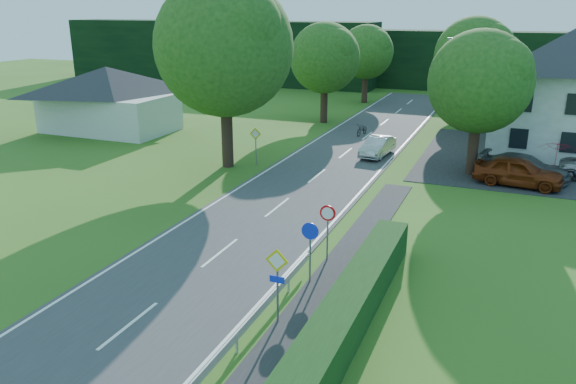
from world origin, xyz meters
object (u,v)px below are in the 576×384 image
at_px(parked_car_silver_a, 523,144).
at_px(streetlight, 473,96).
at_px(motorcycle, 362,129).
at_px(parked_car_grey, 524,167).
at_px(parked_car_red, 518,172).
at_px(moving_car, 378,146).
at_px(parasol, 556,158).

bearing_deg(parked_car_silver_a, streetlight, 118.90).
relative_size(motorcycle, parked_car_grey, 0.36).
bearing_deg(parked_car_red, motorcycle, 57.70).
height_order(parked_car_red, parked_car_silver_a, parked_car_red).
xyz_separation_m(parked_car_silver_a, parked_car_grey, (0.14, -6.11, -0.04)).
bearing_deg(streetlight, parked_car_silver_a, 51.02).
distance_m(motorcycle, parked_car_red, 15.06).
bearing_deg(moving_car, parasol, 4.22).
distance_m(streetlight, parasol, 6.18).
bearing_deg(parked_car_silver_a, parked_car_red, 156.48).
xyz_separation_m(motorcycle, parked_car_red, (11.62, -9.56, 0.35)).
xyz_separation_m(moving_car, parked_car_silver_a, (9.13, 3.95, 0.11)).
xyz_separation_m(parked_car_grey, parasol, (1.71, 1.84, 0.27)).
height_order(streetlight, moving_car, streetlight).
xyz_separation_m(parked_car_red, parked_car_grey, (0.32, 1.44, -0.10)).
height_order(parked_car_grey, parasol, parasol).
bearing_deg(streetlight, parked_car_grey, -31.04).
distance_m(parked_car_red, parked_car_grey, 1.48).
relative_size(moving_car, parked_car_red, 0.83).
bearing_deg(moving_car, motorcycle, 120.11).
height_order(motorcycle, parasol, parasol).
bearing_deg(parked_car_red, parasol, -24.63).
bearing_deg(streetlight, moving_car, 178.97).
distance_m(moving_car, parasol, 10.99).
relative_size(streetlight, moving_car, 2.01).
distance_m(moving_car, motorcycle, 6.53).
height_order(streetlight, parasol, streetlight).
bearing_deg(motorcycle, moving_car, -57.44).
height_order(motorcycle, parked_car_grey, parked_car_grey).
bearing_deg(parked_car_silver_a, parked_car_grey, 159.15).
distance_m(streetlight, parked_car_grey, 5.44).
xyz_separation_m(streetlight, moving_car, (-5.85, 0.10, -3.77)).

